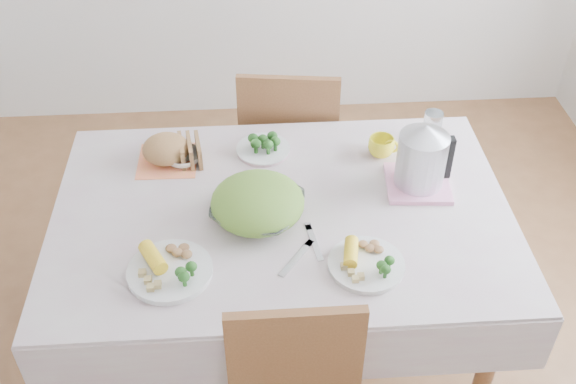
{
  "coord_description": "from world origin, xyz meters",
  "views": [
    {
      "loc": [
        -0.09,
        -1.65,
        2.22
      ],
      "look_at": [
        0.02,
        0.02,
        0.82
      ],
      "focal_mm": 42.0,
      "sensor_mm": 36.0,
      "label": 1
    }
  ],
  "objects": [
    {
      "name": "broccoli_plate",
      "position": [
        -0.05,
        0.32,
        0.77
      ],
      "size": [
        0.26,
        0.26,
        0.02
      ],
      "primitive_type": "cylinder",
      "rotation": [
        0.0,
        0.0,
        0.39
      ],
      "color": "beige",
      "rests_on": "tablecloth"
    },
    {
      "name": "fork_left",
      "position": [
        0.09,
        -0.16,
        0.76
      ],
      "size": [
        0.04,
        0.17,
        0.0
      ],
      "primitive_type": "cube",
      "rotation": [
        0.0,
        0.0,
        0.16
      ],
      "color": "silver",
      "rests_on": "tablecloth"
    },
    {
      "name": "fruit_bowl",
      "position": [
        -0.34,
        0.28,
        0.78
      ],
      "size": [
        0.17,
        0.17,
        0.04
      ],
      "primitive_type": "imported",
      "rotation": [
        0.0,
        0.0,
        -0.39
      ],
      "color": "white",
      "rests_on": "tablecloth"
    },
    {
      "name": "yellow_mug",
      "position": [
        0.37,
        0.27,
        0.8
      ],
      "size": [
        0.13,
        0.13,
        0.08
      ],
      "primitive_type": "imported",
      "rotation": [
        0.0,
        0.0,
        -0.42
      ],
      "color": "yellow",
      "rests_on": "tablecloth"
    },
    {
      "name": "salad_bowl",
      "position": [
        -0.08,
        -0.03,
        0.8
      ],
      "size": [
        0.37,
        0.37,
        0.07
      ],
      "primitive_type": "imported",
      "rotation": [
        0.0,
        0.0,
        -0.43
      ],
      "color": "white",
      "rests_on": "tablecloth"
    },
    {
      "name": "floor",
      "position": [
        0.0,
        0.0,
        0.0
      ],
      "size": [
        3.6,
        3.6,
        0.0
      ],
      "primitive_type": "plane",
      "color": "brown",
      "rests_on": "ground"
    },
    {
      "name": "tablecloth",
      "position": [
        0.0,
        0.0,
        0.76
      ],
      "size": [
        1.5,
        1.0,
        0.01
      ],
      "primitive_type": "cube",
      "color": "beige",
      "rests_on": "dining_table"
    },
    {
      "name": "dining_table",
      "position": [
        0.0,
        0.0,
        0.38
      ],
      "size": [
        1.4,
        0.9,
        0.75
      ],
      "primitive_type": "cube",
      "color": "brown",
      "rests_on": "floor"
    },
    {
      "name": "napkin",
      "position": [
        -0.39,
        0.29,
        0.76
      ],
      "size": [
        0.21,
        0.21,
        0.0
      ],
      "primitive_type": "cube",
      "rotation": [
        0.0,
        0.0,
        -0.02
      ],
      "color": "#FD8753",
      "rests_on": "tablecloth"
    },
    {
      "name": "dinner_plate_left",
      "position": [
        -0.35,
        -0.26,
        0.77
      ],
      "size": [
        0.29,
        0.29,
        0.02
      ],
      "primitive_type": "cylinder",
      "rotation": [
        0.0,
        0.0,
        0.15
      ],
      "color": "white",
      "rests_on": "tablecloth"
    },
    {
      "name": "glass_tumbler",
      "position": [
        0.57,
        0.34,
        0.83
      ],
      "size": [
        0.09,
        0.09,
        0.13
      ],
      "primitive_type": "cylinder",
      "rotation": [
        0.0,
        0.0,
        0.41
      ],
      "color": "white",
      "rests_on": "tablecloth"
    },
    {
      "name": "electric_kettle",
      "position": [
        0.47,
        0.1,
        0.88
      ],
      "size": [
        0.21,
        0.21,
        0.23
      ],
      "primitive_type": "cylinder",
      "rotation": [
        0.0,
        0.0,
        0.29
      ],
      "color": "#B2B5BA",
      "rests_on": "pink_tray"
    },
    {
      "name": "dinner_plate_right",
      "position": [
        0.23,
        -0.28,
        0.77
      ],
      "size": [
        0.32,
        0.32,
        0.02
      ],
      "primitive_type": "cylinder",
      "rotation": [
        0.0,
        0.0,
        -0.53
      ],
      "color": "white",
      "rests_on": "tablecloth"
    },
    {
      "name": "chair_far",
      "position": [
        0.08,
        0.75,
        0.47
      ],
      "size": [
        0.47,
        0.47,
        0.93
      ],
      "primitive_type": "cube",
      "rotation": [
        0.0,
        0.0,
        3.01
      ],
      "color": "brown",
      "rests_on": "floor"
    },
    {
      "name": "pink_tray",
      "position": [
        0.47,
        0.1,
        0.77
      ],
      "size": [
        0.23,
        0.23,
        0.02
      ],
      "primitive_type": "cube",
      "rotation": [
        0.0,
        0.0,
        -0.08
      ],
      "color": "#FC9AC6",
      "rests_on": "tablecloth"
    },
    {
      "name": "fork_right",
      "position": [
        0.03,
        -0.22,
        0.76
      ],
      "size": [
        0.12,
        0.16,
        0.0
      ],
      "primitive_type": "cube",
      "rotation": [
        0.0,
        0.0,
        -0.63
      ],
      "color": "silver",
      "rests_on": "tablecloth"
    },
    {
      "name": "bread_loaf",
      "position": [
        -0.39,
        0.29,
        0.82
      ],
      "size": [
        0.19,
        0.18,
        0.1
      ],
      "primitive_type": "ellipsoid",
      "rotation": [
        0.0,
        0.0,
        0.14
      ],
      "color": "olive",
      "rests_on": "napkin"
    }
  ]
}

